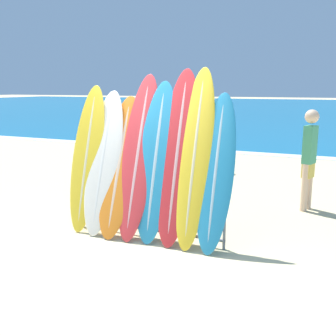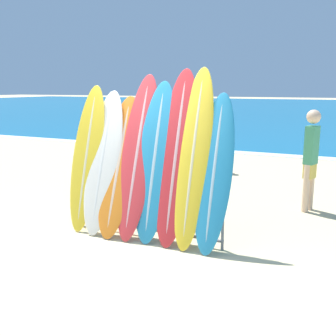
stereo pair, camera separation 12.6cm
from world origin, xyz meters
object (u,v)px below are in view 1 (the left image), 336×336
(surfboard_rack, at_px, (146,206))
(surfboard_slot_6, at_px, (195,157))
(surfboard_slot_0, at_px, (87,158))
(surfboard_slot_7, at_px, (216,172))
(person_near_water, at_px, (209,138))
(surfboard_slot_2, at_px, (120,166))
(surfboard_slot_4, at_px, (156,161))
(person_mid_beach, at_px, (309,156))
(surfboard_slot_3, at_px, (138,156))
(surfboard_slot_5, at_px, (177,157))
(surfboard_slot_1, at_px, (103,162))

(surfboard_rack, distance_m, surfboard_slot_6, 1.03)
(surfboard_slot_0, height_order, surfboard_slot_7, surfboard_slot_0)
(person_near_water, bearing_deg, surfboard_rack, -17.90)
(surfboard_slot_0, bearing_deg, surfboard_slot_2, -0.62)
(surfboard_slot_0, distance_m, surfboard_slot_4, 1.15)
(surfboard_rack, bearing_deg, surfboard_slot_4, 23.88)
(surfboard_slot_2, xyz_separation_m, person_mid_beach, (2.48, 2.24, -0.05))
(surfboard_slot_0, bearing_deg, person_near_water, 84.99)
(surfboard_slot_3, xyz_separation_m, surfboard_slot_6, (0.86, -0.01, 0.04))
(surfboard_slot_0, xyz_separation_m, surfboard_slot_5, (1.46, 0.03, 0.12))
(surfboard_slot_3, xyz_separation_m, surfboard_slot_4, (0.29, -0.03, -0.05))
(surfboard_slot_0, distance_m, person_near_water, 4.85)
(surfboard_rack, distance_m, surfboard_slot_0, 1.19)
(surfboard_slot_1, relative_size, surfboard_slot_3, 0.90)
(surfboard_slot_7, bearing_deg, surfboard_slot_6, 171.99)
(surfboard_slot_1, height_order, surfboard_slot_4, surfboard_slot_4)
(surfboard_slot_5, relative_size, person_near_water, 1.58)
(surfboard_slot_2, height_order, person_near_water, surfboard_slot_2)
(surfboard_slot_4, distance_m, surfboard_slot_6, 0.58)
(surfboard_slot_2, bearing_deg, surfboard_slot_3, 8.53)
(surfboard_slot_4, bearing_deg, surfboard_rack, -156.12)
(person_mid_beach, bearing_deg, person_near_water, 64.01)
(person_mid_beach, bearing_deg, surfboard_slot_7, 174.21)
(surfboard_slot_4, relative_size, person_mid_beach, 1.26)
(surfboard_slot_6, distance_m, person_near_water, 4.98)
(surfboard_slot_0, distance_m, surfboard_slot_1, 0.29)
(surfboard_slot_5, bearing_deg, surfboard_slot_1, -177.98)
(surfboard_rack, height_order, surfboard_slot_5, surfboard_slot_5)
(person_near_water, bearing_deg, person_mid_beach, 20.54)
(surfboard_rack, bearing_deg, person_mid_beach, 48.26)
(surfboard_slot_5, xyz_separation_m, surfboard_slot_7, (0.57, -0.05, -0.16))
(surfboard_slot_3, relative_size, surfboard_slot_7, 1.13)
(surfboard_rack, relative_size, surfboard_slot_2, 1.17)
(surfboard_slot_2, bearing_deg, surfboard_slot_0, 179.38)
(surfboard_rack, relative_size, surfboard_slot_6, 0.97)
(surfboard_rack, relative_size, surfboard_slot_1, 1.12)
(surfboard_slot_3, relative_size, person_near_water, 1.53)
(surfboard_slot_0, relative_size, surfboard_slot_2, 1.08)
(surfboard_slot_1, bearing_deg, surfboard_slot_0, 178.75)
(surfboard_slot_0, distance_m, surfboard_slot_3, 0.86)
(surfboard_slot_1, xyz_separation_m, surfboard_slot_5, (1.17, 0.04, 0.15))
(surfboard_slot_4, distance_m, person_near_water, 4.88)
(surfboard_slot_3, distance_m, surfboard_slot_4, 0.30)
(surfboard_slot_5, xyz_separation_m, person_mid_beach, (1.59, 2.20, -0.24))
(surfboard_slot_4, xyz_separation_m, person_mid_beach, (1.90, 2.22, -0.15))
(surfboard_slot_7, height_order, person_near_water, surfboard_slot_7)
(surfboard_slot_2, height_order, surfboard_slot_3, surfboard_slot_3)
(surfboard_slot_7, bearing_deg, surfboard_rack, -177.93)
(surfboard_slot_1, bearing_deg, person_near_water, 88.45)
(person_mid_beach, bearing_deg, surfboard_slot_5, 162.78)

